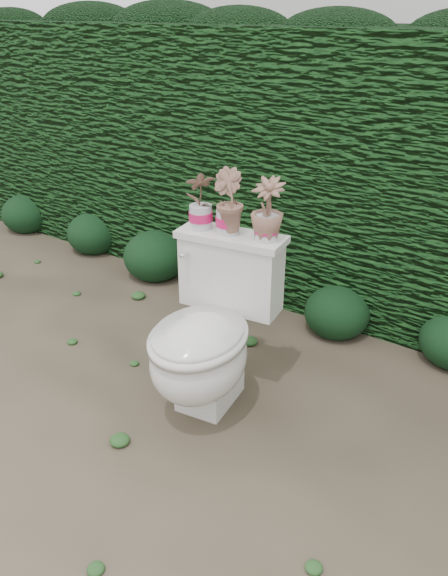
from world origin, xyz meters
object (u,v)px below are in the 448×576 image
Objects in this scene: potted_plant_left at (201,202)px; potted_plant_center at (228,204)px; potted_plant_right at (267,211)px; toilet at (207,338)px.

potted_plant_center is at bearing 141.55° from potted_plant_left.
potted_plant_center is 1.05× the size of potted_plant_right.
toilet is 0.62m from potted_plant_left.
potted_plant_left is at bearing -178.14° from potted_plant_right.
toilet is at bearing -123.68° from potted_plant_right.
potted_plant_right is at bearing -155.04° from potted_plant_center.
potted_plant_center is (0.14, 0.02, 0.01)m from potted_plant_left.
potted_plant_center reaches higher than toilet.
potted_plant_left is at bearing 122.84° from toilet.
potted_plant_right reaches higher than toilet.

